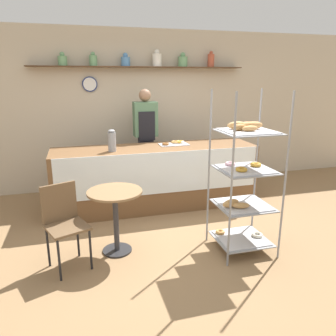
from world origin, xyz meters
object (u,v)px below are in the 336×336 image
coffee_carafe (112,141)px  cafe_chair (63,217)px  person_worker (146,138)px  pastry_rack (244,179)px  cafe_table (115,207)px  donut_tray_counter (175,143)px

coffee_carafe → cafe_chair: bearing=-117.9°
person_worker → cafe_chair: size_ratio=1.99×
pastry_rack → person_worker: pastry_rack is taller
cafe_table → cafe_chair: size_ratio=0.83×
cafe_table → coffee_carafe: coffee_carafe is taller
pastry_rack → cafe_table: bearing=167.1°
pastry_rack → cafe_chair: (-1.92, 0.19, -0.30)m
cafe_table → coffee_carafe: 1.21m
cafe_table → cafe_chair: (-0.54, -0.13, -0.00)m
cafe_chair → donut_tray_counter: (1.62, 1.44, 0.41)m
pastry_rack → coffee_carafe: 1.91m
coffee_carafe → cafe_table: bearing=-95.4°
person_worker → cafe_chair: bearing=-123.3°
person_worker → coffee_carafe: 0.95m
cafe_chair → donut_tray_counter: 2.21m
donut_tray_counter → person_worker: bearing=127.0°
cafe_chair → coffee_carafe: size_ratio=2.87×
pastry_rack → person_worker: (-0.65, 2.11, 0.11)m
cafe_chair → donut_tray_counter: size_ratio=2.00×
coffee_carafe → pastry_rack: bearing=-47.8°
person_worker → coffee_carafe: size_ratio=5.69×
donut_tray_counter → cafe_chair: bearing=-138.3°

